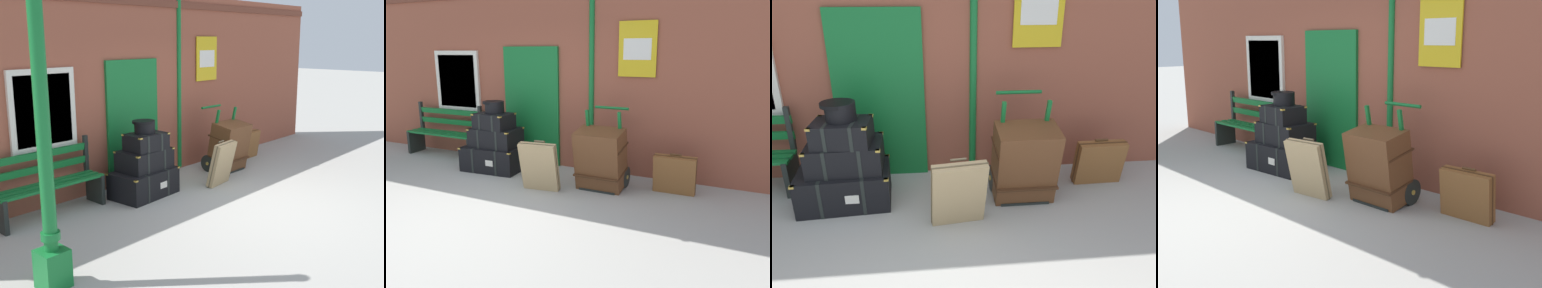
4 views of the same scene
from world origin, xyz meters
The scene contains 11 objects.
ground_plane centered at (0.00, 0.00, 0.00)m, with size 60.00×60.00×0.00m, color #A3A099.
brick_facade centered at (-0.02, 2.60, 1.60)m, with size 10.40×0.35×3.20m.
platform_bench centered at (-2.24, 2.16, 0.44)m, with size 1.60×0.43×1.01m.
steamer_trunk_base centered at (-0.79, 1.77, 0.21)m, with size 1.05×0.72×0.43m.
steamer_trunk_middle centered at (-0.74, 1.79, 0.58)m, with size 0.83×0.58×0.33m.
steamer_trunk_top centered at (-0.73, 1.75, 0.87)m, with size 0.63×0.47×0.27m.
round_hatbox centered at (-0.74, 1.78, 1.12)m, with size 0.36×0.34×0.20m.
porters_trolley centered at (1.26, 1.81, 0.27)m, with size 0.71×0.62×1.19m.
large_brown_trunk centered at (1.26, 1.64, 0.47)m, with size 0.70×0.58×0.94m.
suitcase_brown centered at (2.29, 1.92, 0.29)m, with size 0.61×0.24×0.59m.
suitcase_caramel centered at (0.47, 1.19, 0.37)m, with size 0.58×0.35×0.76m.
Camera 4 is at (4.68, -2.42, 1.94)m, focal length 42.72 mm.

